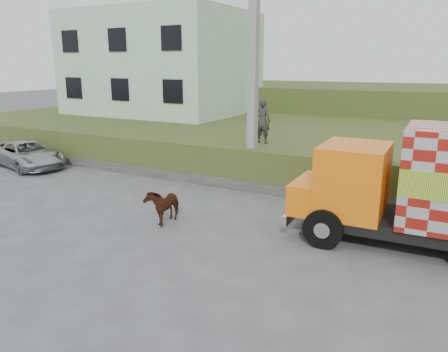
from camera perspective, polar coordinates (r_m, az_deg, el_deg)
The scene contains 9 objects.
ground at distance 11.99m, azimuth -1.42°, elevation -7.42°, with size 120.00×120.00×0.00m, color #474749.
embankment at distance 20.74m, azimuth 12.48°, elevation 3.80°, with size 40.00×12.00×1.50m, color #2C531B.
embankment_far at distance 32.26m, azimuth 18.63°, elevation 8.44°, with size 40.00×12.00×3.00m, color #2C531B.
retaining_strip at distance 16.33m, azimuth -0.18°, elevation -0.68°, with size 16.00×0.50×0.40m, color #595651.
building at distance 28.04m, azimuth -7.98°, elevation 14.40°, with size 10.00×8.00×6.00m, color #AFCDAF.
utility_pole at distance 15.68m, azimuth 3.82°, elevation 13.00°, with size 1.20×0.30×8.00m.
cow at distance 12.71m, azimuth -7.94°, elevation -3.73°, with size 0.57×1.25×1.06m, color black.
suv at distance 21.18m, azimuth -24.31°, elevation 2.60°, with size 1.93×4.19×1.16m, color silver.
pedestrian at distance 16.85m, azimuth 5.07°, elevation 7.16°, with size 0.61×0.40×1.68m, color #2C2927.
Camera 1 is at (5.56, -9.64, 4.47)m, focal length 35.00 mm.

